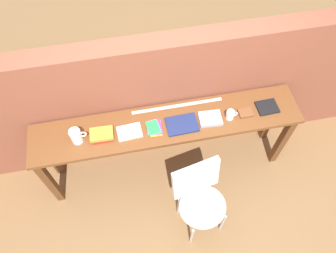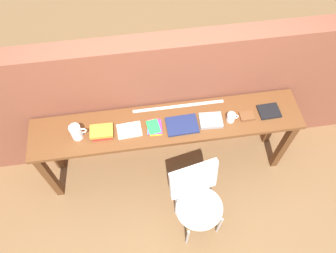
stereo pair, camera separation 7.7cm
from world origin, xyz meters
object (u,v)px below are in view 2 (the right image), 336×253
Objects in this scene: chair_white_moulded at (197,198)px; magazine_cycling at (129,130)px; book_stack_leftmost at (102,132)px; book_open_centre at (182,125)px; book_repair_rightmost at (269,111)px; pamphlet_pile_colourful at (155,127)px; pitcher_white at (76,132)px; leather_journal_brown at (247,116)px; mug at (231,117)px.

magazine_cycling reaches higher than chair_white_moulded.
book_stack_leftmost reaches higher than book_open_centre.
book_stack_leftmost is at bearing 178.77° from book_repair_rightmost.
book_repair_rightmost is (1.08, 0.02, 0.00)m from pamphlet_pile_colourful.
pitcher_white reaches higher than book_stack_leftmost.
book_stack_leftmost is 0.72m from book_open_centre.
chair_white_moulded is at bearing -30.97° from pitcher_white.
leather_journal_brown reaches higher than book_repair_rightmost.
book_stack_leftmost is at bearing 174.91° from magazine_cycling.
pitcher_white is 1.41× the size of leather_journal_brown.
chair_white_moulded is at bearing -51.28° from magazine_cycling.
pitcher_white is 0.93m from book_open_centre.
leather_journal_brown is (0.16, 0.01, -0.03)m from mug.
pamphlet_pile_colourful is (0.68, -0.00, -0.07)m from pitcher_white.
chair_white_moulded is 1.23m from pitcher_white.
pamphlet_pile_colourful is 1.08m from book_repair_rightmost.
mug is at bearing -4.69° from magazine_cycling.
book_repair_rightmost is at bearing 5.33° from leather_journal_brown.
book_stack_leftmost is (-0.78, 0.59, 0.39)m from chair_white_moulded.
book_open_centre is at bearing -179.32° from book_repair_rightmost.
leather_journal_brown is at bearing -175.52° from book_repair_rightmost.
book_stack_leftmost is 1.54m from book_repair_rightmost.
pamphlet_pile_colourful is at bearing 174.73° from book_open_centre.
mug reaches higher than magazine_cycling.
pitcher_white is (-0.99, 0.59, 0.43)m from chair_white_moulded.
pitcher_white is at bearing 178.73° from book_repair_rightmost.
leather_journal_brown is 0.22m from book_repair_rightmost.
leather_journal_brown reaches higher than book_open_centre.
pamphlet_pile_colourful is 0.93× the size of book_repair_rightmost.
book_repair_rightmost is at bearing 0.52° from book_stack_leftmost.
book_repair_rightmost is at bearing 0.48° from pitcher_white.
chair_white_moulded is at bearing -124.67° from mug.
mug is at bearing 55.33° from chair_white_moulded.
magazine_cycling is at bearing -179.51° from pamphlet_pile_colourful.
book_repair_rightmost is (0.22, 0.02, -0.00)m from leather_journal_brown.
book_open_centre reaches higher than book_repair_rightmost.
book_stack_leftmost is at bearing 142.55° from chair_white_moulded.
magazine_cycling is at bearing 178.86° from mug.
leather_journal_brown is (0.55, 0.58, 0.37)m from chair_white_moulded.
book_stack_leftmost is 1.33m from leather_journal_brown.
chair_white_moulded is 0.87m from magazine_cycling.
book_stack_leftmost is 1.59× the size of leather_journal_brown.
pitcher_white reaches higher than book_open_centre.
book_repair_rightmost is at bearing 38.36° from chair_white_moulded.
pitcher_white is at bearing 175.72° from magazine_cycling.
mug is (0.70, -0.02, 0.04)m from pamphlet_pile_colourful.
book_open_centre is 0.83m from book_repair_rightmost.
chair_white_moulded is 1.05m from book_repair_rightmost.
pamphlet_pile_colourful is (0.47, -0.00, -0.03)m from book_stack_leftmost.
mug is at bearing -1.00° from pitcher_white.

